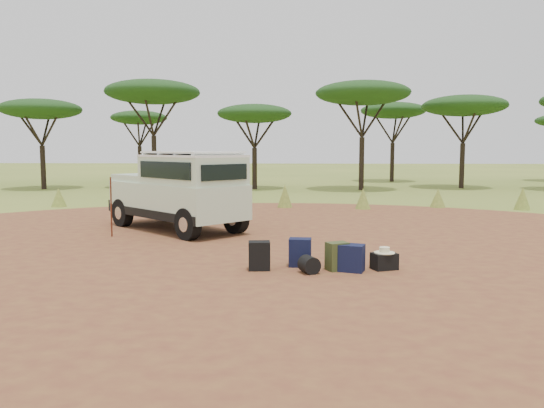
{
  "coord_description": "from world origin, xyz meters",
  "views": [
    {
      "loc": [
        0.59,
        -11.89,
        2.31
      ],
      "look_at": [
        -0.07,
        0.57,
        1.0
      ],
      "focal_mm": 35.0,
      "sensor_mm": 36.0,
      "label": 1
    }
  ],
  "objects_px": {
    "backpack_olive": "(337,256)",
    "safari_vehicle": "(179,192)",
    "backpack_navy": "(300,253)",
    "duffel_navy": "(352,258)",
    "walking_staff": "(111,207)",
    "backpack_black": "(259,256)",
    "hard_case": "(384,261)"
  },
  "relations": [
    {
      "from": "safari_vehicle",
      "to": "backpack_black",
      "type": "xyz_separation_m",
      "value": [
        2.63,
        -4.81,
        -0.8
      ]
    },
    {
      "from": "backpack_black",
      "to": "backpack_navy",
      "type": "distance_m",
      "value": 0.85
    },
    {
      "from": "walking_staff",
      "to": "backpack_navy",
      "type": "xyz_separation_m",
      "value": [
        4.88,
        -3.12,
        -0.52
      ]
    },
    {
      "from": "safari_vehicle",
      "to": "backpack_olive",
      "type": "distance_m",
      "value": 6.34
    },
    {
      "from": "backpack_black",
      "to": "safari_vehicle",
      "type": "bearing_deg",
      "value": 112.47
    },
    {
      "from": "walking_staff",
      "to": "backpack_olive",
      "type": "bearing_deg",
      "value": -53.37
    },
    {
      "from": "safari_vehicle",
      "to": "walking_staff",
      "type": "xyz_separation_m",
      "value": [
        -1.48,
        -1.35,
        -0.28
      ]
    },
    {
      "from": "backpack_olive",
      "to": "hard_case",
      "type": "relative_size",
      "value": 1.19
    },
    {
      "from": "backpack_navy",
      "to": "duffel_navy",
      "type": "relative_size",
      "value": 1.09
    },
    {
      "from": "walking_staff",
      "to": "hard_case",
      "type": "distance_m",
      "value": 7.31
    },
    {
      "from": "backpack_navy",
      "to": "duffel_navy",
      "type": "height_order",
      "value": "backpack_navy"
    },
    {
      "from": "walking_staff",
      "to": "backpack_black",
      "type": "bearing_deg",
      "value": -62.11
    },
    {
      "from": "safari_vehicle",
      "to": "walking_staff",
      "type": "distance_m",
      "value": 2.02
    },
    {
      "from": "backpack_olive",
      "to": "safari_vehicle",
      "type": "bearing_deg",
      "value": 104.12
    },
    {
      "from": "walking_staff",
      "to": "backpack_olive",
      "type": "xyz_separation_m",
      "value": [
        5.59,
        -3.41,
        -0.52
      ]
    },
    {
      "from": "backpack_navy",
      "to": "hard_case",
      "type": "xyz_separation_m",
      "value": [
        1.61,
        -0.18,
        -0.12
      ]
    },
    {
      "from": "backpack_navy",
      "to": "hard_case",
      "type": "height_order",
      "value": "backpack_navy"
    },
    {
      "from": "walking_staff",
      "to": "backpack_black",
      "type": "xyz_separation_m",
      "value": [
        4.11,
        -3.47,
        -0.52
      ]
    },
    {
      "from": "backpack_olive",
      "to": "walking_staff",
      "type": "bearing_deg",
      "value": 121.89
    },
    {
      "from": "safari_vehicle",
      "to": "backpack_navy",
      "type": "relative_size",
      "value": 8.12
    },
    {
      "from": "backpack_black",
      "to": "hard_case",
      "type": "bearing_deg",
      "value": -2.07
    },
    {
      "from": "duffel_navy",
      "to": "safari_vehicle",
      "type": "bearing_deg",
      "value": 149.56
    },
    {
      "from": "safari_vehicle",
      "to": "hard_case",
      "type": "bearing_deg",
      "value": 0.06
    },
    {
      "from": "backpack_black",
      "to": "backpack_navy",
      "type": "height_order",
      "value": "backpack_navy"
    },
    {
      "from": "backpack_black",
      "to": "duffel_navy",
      "type": "bearing_deg",
      "value": -6.82
    },
    {
      "from": "safari_vehicle",
      "to": "hard_case",
      "type": "distance_m",
      "value": 6.89
    },
    {
      "from": "backpack_navy",
      "to": "duffel_navy",
      "type": "xyz_separation_m",
      "value": [
        0.97,
        -0.37,
        -0.02
      ]
    },
    {
      "from": "backpack_navy",
      "to": "backpack_black",
      "type": "bearing_deg",
      "value": -152.43
    },
    {
      "from": "duffel_navy",
      "to": "backpack_olive",
      "type": "bearing_deg",
      "value": -177.71
    },
    {
      "from": "safari_vehicle",
      "to": "backpack_navy",
      "type": "height_order",
      "value": "safari_vehicle"
    },
    {
      "from": "safari_vehicle",
      "to": "backpack_olive",
      "type": "xyz_separation_m",
      "value": [
        4.11,
        -4.76,
        -0.81
      ]
    },
    {
      "from": "duffel_navy",
      "to": "hard_case",
      "type": "relative_size",
      "value": 1.13
    }
  ]
}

